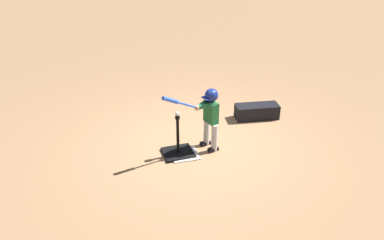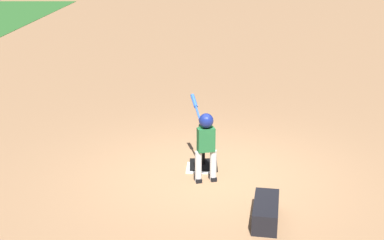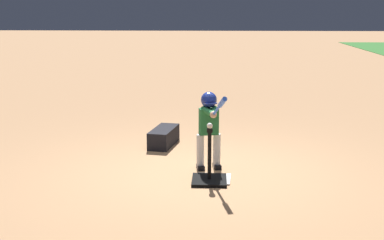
{
  "view_description": "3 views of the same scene",
  "coord_description": "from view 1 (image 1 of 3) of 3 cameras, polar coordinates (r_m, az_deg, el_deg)",
  "views": [
    {
      "loc": [
        1.81,
        5.22,
        3.38
      ],
      "look_at": [
        0.1,
        0.08,
        0.55
      ],
      "focal_mm": 35.0,
      "sensor_mm": 36.0,
      "label": 1
    },
    {
      "loc": [
        -7.72,
        0.34,
        3.43
      ],
      "look_at": [
        0.08,
        0.34,
        0.89
      ],
      "focal_mm": 50.0,
      "sensor_mm": 36.0,
      "label": 2
    },
    {
      "loc": [
        6.97,
        0.25,
        2.21
      ],
      "look_at": [
        0.48,
        -0.07,
        0.84
      ],
      "focal_mm": 50.0,
      "sensor_mm": 36.0,
      "label": 3
    }
  ],
  "objects": [
    {
      "name": "batter_child",
      "position": [
        6.07,
        2.62,
        1.24
      ],
      "size": [
        0.98,
        0.42,
        1.16
      ],
      "color": "silver",
      "rests_on": "ground_plane"
    },
    {
      "name": "home_plate",
      "position": [
        6.23,
        -1.15,
        -5.21
      ],
      "size": [
        0.47,
        0.47,
        0.02
      ],
      "primitive_type": "cube",
      "rotation": [
        0.0,
        0.0,
        -0.06
      ],
      "color": "white",
      "rests_on": "ground_plane"
    },
    {
      "name": "baseball",
      "position": [
        5.89,
        -2.24,
        0.92
      ],
      "size": [
        0.07,
        0.07,
        0.07
      ],
      "primitive_type": "sphere",
      "color": "white",
      "rests_on": "batting_tee"
    },
    {
      "name": "batting_tee",
      "position": [
        6.21,
        -2.13,
        -4.54
      ],
      "size": [
        0.5,
        0.45,
        0.71
      ],
      "color": "black",
      "rests_on": "ground_plane"
    },
    {
      "name": "equipment_bag",
      "position": [
        7.44,
        9.85,
        1.3
      ],
      "size": [
        0.88,
        0.46,
        0.28
      ],
      "primitive_type": "cube",
      "rotation": [
        0.0,
        0.0,
        -0.17
      ],
      "color": "black",
      "rests_on": "ground_plane"
    },
    {
      "name": "ground_plane",
      "position": [
        6.47,
        0.66,
        -3.92
      ],
      "size": [
        90.0,
        90.0,
        0.0
      ],
      "primitive_type": "plane",
      "color": "#AD7F56"
    }
  ]
}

